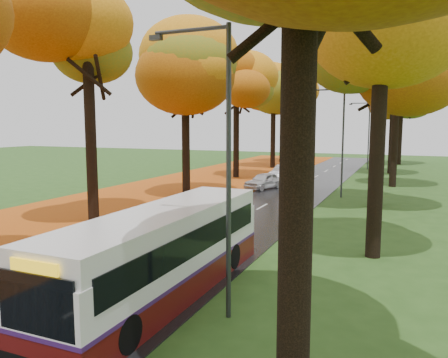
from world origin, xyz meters
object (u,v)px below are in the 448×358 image
Objects in this scene: streetlamp_far at (367,130)px; car_white at (264,181)px; streetlamp_mid at (340,134)px; streetlamp_near at (220,149)px; car_silver at (284,173)px; car_dark at (302,167)px; bus at (164,250)px.

streetlamp_far reaches higher than car_white.
streetlamp_mid reaches higher than car_white.
car_silver is (-6.08, 29.28, -3.93)m from streetlamp_near.
streetlamp_near and streetlamp_far have the same top height.
streetlamp_near is at bearing -72.20° from car_dark.
streetlamp_far is 1.76× the size of car_silver.
car_dark is at bearing 96.65° from bus.
car_silver is 8.38m from car_dark.
streetlamp_near is at bearing -71.38° from car_silver.
streetlamp_near is 2.08× the size of car_dark.
streetlamp_near is 38.40m from car_dark.
streetlamp_near is 3.99m from bus.
car_silver is (-6.08, -14.72, -3.93)m from streetlamp_far.
car_dark is (-4.09, 36.96, -0.86)m from bus.
bus is 2.68× the size of car_dark.
bus is (-2.21, 0.69, -3.25)m from streetlamp_near.
car_dark is (-0.22, 8.37, -0.19)m from car_silver.
car_white is at bearing 104.89° from streetlamp_near.
streetlamp_far reaches higher than car_silver.
car_white is at bearing -107.22° from streetlamp_far.
streetlamp_mid is 0.78× the size of bus.
streetlamp_near is 44.00m from streetlamp_far.
car_dark is at bearing 108.55° from car_white.
car_white is (-6.30, 23.68, -4.00)m from streetlamp_near.
car_white is 0.87× the size of car_silver.
streetlamp_near reaches higher than car_dark.
streetlamp_far is (0.00, 44.00, 0.00)m from streetlamp_near.
car_white is at bearing 165.08° from streetlamp_mid.
bus is at bearing -92.92° from streetlamp_far.
car_silver is at bearing 106.30° from car_white.
car_silver is at bearing -80.18° from car_dark.
streetlamp_far is at bearing 53.54° from car_dark.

